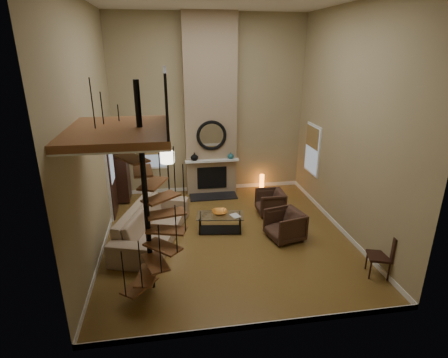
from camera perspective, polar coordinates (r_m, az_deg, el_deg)
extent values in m
cube|color=olive|center=(9.23, 0.40, -9.07)|extent=(6.00, 6.50, 0.01)
cube|color=tan|center=(11.41, -2.31, 11.30)|extent=(6.00, 0.02, 5.50)
cube|color=tan|center=(5.18, 6.39, 0.30)|extent=(6.00, 0.02, 5.50)
cube|color=tan|center=(8.30, -20.58, 6.70)|extent=(0.02, 6.50, 5.50)
cube|color=tan|center=(9.22, 19.36, 8.07)|extent=(0.02, 6.50, 5.50)
cube|color=white|center=(12.11, -2.12, -1.39)|extent=(6.00, 0.02, 0.12)
cube|color=white|center=(6.60, 5.40, -22.20)|extent=(6.00, 0.02, 0.12)
cube|color=white|center=(9.25, -18.48, -9.69)|extent=(0.02, 6.50, 0.12)
cube|color=white|center=(10.08, 17.55, -7.02)|extent=(0.02, 6.50, 0.12)
cube|color=#977F62|center=(11.22, -2.19, 11.16)|extent=(1.60, 0.38, 5.50)
cube|color=black|center=(11.51, -1.71, -2.78)|extent=(1.50, 0.60, 0.04)
cube|color=black|center=(11.58, -1.92, 0.19)|extent=(0.95, 0.02, 0.72)
cube|color=white|center=(11.31, -1.91, 2.91)|extent=(1.70, 0.18, 0.06)
torus|color=black|center=(11.16, -1.99, 6.93)|extent=(0.94, 0.10, 0.94)
cylinder|color=white|center=(11.17, -2.00, 6.94)|extent=(0.80, 0.01, 0.80)
imported|color=black|center=(11.26, -4.73, 3.58)|extent=(0.24, 0.24, 0.25)
imported|color=#1A575E|center=(11.40, 1.06, 3.76)|extent=(0.20, 0.20, 0.21)
cube|color=white|center=(11.56, -11.64, 5.19)|extent=(1.02, 0.04, 1.52)
cube|color=#8C9EB2|center=(11.53, -11.65, 5.16)|extent=(0.90, 0.01, 1.40)
cube|color=#A48449|center=(11.47, -11.72, 6.16)|extent=(0.90, 0.01, 0.98)
cube|color=white|center=(11.22, 13.91, 4.57)|extent=(0.04, 1.02, 1.52)
cube|color=#8C9EB2|center=(11.21, 13.80, 4.57)|extent=(0.01, 0.90, 1.40)
cube|color=#A48449|center=(11.11, 13.89, 6.47)|extent=(0.01, 0.90, 0.63)
cube|color=white|center=(10.46, -17.54, -0.08)|extent=(0.06, 1.05, 2.16)
cube|color=black|center=(10.47, -17.34, -0.20)|extent=(0.05, 0.90, 2.05)
cube|color=#8C9EB2|center=(10.33, -17.42, 2.02)|extent=(0.01, 0.60, 0.90)
cube|color=brown|center=(6.34, -16.41, 7.31)|extent=(1.70, 2.20, 0.12)
cube|color=white|center=(6.35, -16.34, 6.65)|extent=(1.70, 2.20, 0.03)
cube|color=black|center=(6.19, -9.19, 12.57)|extent=(0.04, 2.20, 0.94)
cylinder|color=black|center=(6.65, -12.44, -2.35)|extent=(0.10, 0.10, 4.02)
cube|color=brown|center=(7.26, -13.29, -16.18)|extent=(0.71, 0.78, 0.04)
cylinder|color=black|center=(6.79, -15.68, -14.42)|extent=(0.02, 0.02, 0.94)
cube|color=brown|center=(7.04, -12.17, -14.77)|extent=(0.46, 0.77, 0.04)
cylinder|color=black|center=(6.50, -13.17, -13.16)|extent=(0.02, 0.02, 0.94)
cube|color=brown|center=(6.90, -10.85, -12.88)|extent=(0.55, 0.79, 0.04)
cylinder|color=black|center=(6.36, -10.17, -10.95)|extent=(0.02, 0.02, 0.94)
cube|color=brown|center=(6.84, -9.72, -10.57)|extent=(0.75, 0.74, 0.04)
cylinder|color=black|center=(6.39, -7.63, -7.96)|extent=(0.02, 0.02, 0.94)
cube|color=brown|center=(6.84, -9.11, -8.02)|extent=(0.79, 0.53, 0.04)
cylinder|color=black|center=(6.55, -6.29, -4.63)|extent=(0.02, 0.02, 0.94)
cube|color=brown|center=(6.88, -9.19, -5.43)|extent=(0.77, 0.48, 0.04)
cylinder|color=black|center=(6.76, -6.44, -1.40)|extent=(0.02, 0.02, 0.94)
cube|color=brown|center=(6.92, -9.95, -2.96)|extent=(0.77, 0.72, 0.04)
cylinder|color=black|center=(6.97, -7.91, 1.46)|extent=(0.02, 0.02, 0.94)
cube|color=brown|center=(6.92, -11.24, -0.72)|extent=(0.58, 0.79, 0.04)
cylinder|color=black|center=(7.09, -10.34, 3.85)|extent=(0.02, 0.02, 0.94)
cube|color=brown|center=(6.87, -12.82, 1.30)|extent=(0.41, 0.75, 0.04)
cylinder|color=black|center=(7.09, -13.26, 5.81)|extent=(0.02, 0.02, 0.94)
cube|color=brown|center=(6.75, -14.40, 3.15)|extent=(0.68, 0.79, 0.04)
cylinder|color=black|center=(6.95, -16.20, 7.47)|extent=(0.02, 0.02, 0.94)
cube|color=brown|center=(6.57, -15.69, 4.94)|extent=(0.80, 0.64, 0.04)
cylinder|color=black|center=(6.68, -18.67, 9.02)|extent=(0.02, 0.02, 0.94)
cube|color=brown|center=(6.35, -16.45, 6.78)|extent=(0.72, 0.34, 0.04)
cylinder|color=black|center=(6.32, -20.15, 10.67)|extent=(0.02, 0.02, 0.94)
cube|color=black|center=(11.41, -15.94, 1.22)|extent=(0.38, 0.81, 1.80)
imported|color=tan|center=(9.13, -11.33, -7.01)|extent=(1.96, 3.13, 0.85)
imported|color=#41291E|center=(10.35, 7.73, -3.67)|extent=(0.78, 0.76, 0.70)
imported|color=#41291E|center=(9.13, 10.06, -7.20)|extent=(1.00, 0.98, 0.76)
cube|color=silver|center=(9.28, -0.63, -5.80)|extent=(1.27, 0.76, 0.02)
cube|color=black|center=(9.47, -0.62, -8.06)|extent=(1.16, 0.65, 0.01)
cylinder|color=black|center=(9.20, -3.89, -7.64)|extent=(0.03, 0.03, 0.44)
cylinder|color=black|center=(9.20, 2.65, -7.61)|extent=(0.03, 0.03, 0.44)
cylinder|color=black|center=(9.59, -3.76, -6.41)|extent=(0.03, 0.03, 0.44)
cylinder|color=black|center=(9.59, 2.49, -6.38)|extent=(0.03, 0.03, 0.44)
imported|color=orange|center=(9.30, -0.68, -5.35)|extent=(0.40, 0.40, 0.10)
imported|color=gray|center=(9.19, 1.67, -5.92)|extent=(0.29, 0.33, 0.03)
cylinder|color=black|center=(10.95, -8.57, -4.28)|extent=(0.36, 0.36, 0.03)
cylinder|color=black|center=(10.65, -8.78, -0.43)|extent=(0.04, 0.04, 1.56)
cylinder|color=#F2E5C6|center=(10.42, -9.00, 3.44)|extent=(0.40, 0.40, 0.32)
cylinder|color=orange|center=(12.12, 6.02, -0.50)|extent=(0.15, 0.15, 0.53)
cube|color=black|center=(8.24, 23.43, -11.24)|extent=(0.56, 0.56, 0.05)
cube|color=black|center=(8.17, 25.09, -9.67)|extent=(0.17, 0.41, 0.52)
cylinder|color=black|center=(8.16, 22.23, -13.27)|extent=(0.05, 0.05, 0.42)
cylinder|color=black|center=(8.25, 24.73, -13.25)|extent=(0.05, 0.05, 0.42)
cylinder|color=black|center=(8.46, 21.73, -11.94)|extent=(0.05, 0.05, 0.42)
cylinder|color=black|center=(8.55, 24.13, -11.95)|extent=(0.05, 0.05, 0.42)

